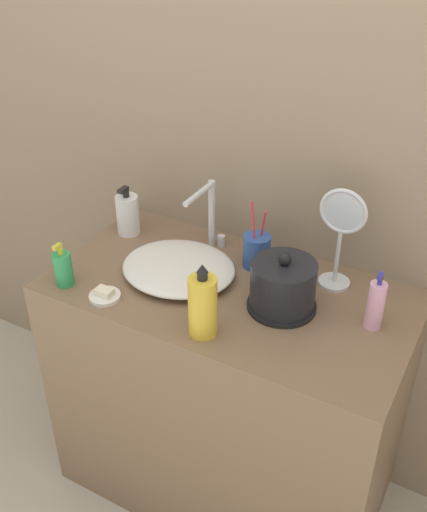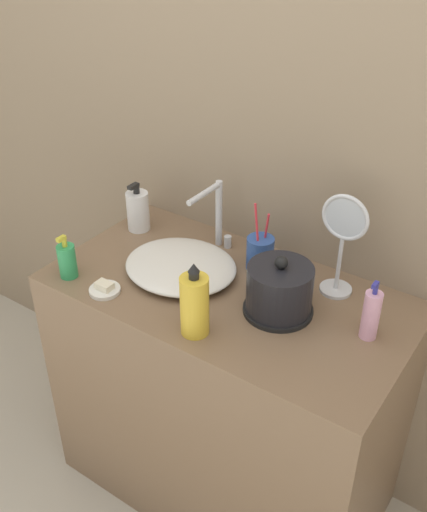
# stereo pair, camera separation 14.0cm
# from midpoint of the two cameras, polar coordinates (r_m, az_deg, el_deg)

# --- Properties ---
(wall_back) EXTENTS (6.00, 0.04, 2.60)m
(wall_back) POSITION_cam_midpoint_polar(r_m,az_deg,el_deg) (1.76, 4.01, 13.76)
(wall_back) COLOR gray
(wall_back) RESTS_ON ground_plane
(vanity_counter) EXTENTS (1.06, 0.56, 0.85)m
(vanity_counter) POSITION_cam_midpoint_polar(r_m,az_deg,el_deg) (2.01, -0.76, -13.19)
(vanity_counter) COLOR brown
(vanity_counter) RESTS_ON ground_plane
(sink_basin) EXTENTS (0.35, 0.31, 0.05)m
(sink_basin) POSITION_cam_midpoint_polar(r_m,az_deg,el_deg) (1.79, -5.58, -1.18)
(sink_basin) COLOR silver
(sink_basin) RESTS_ON vanity_counter
(faucet) EXTENTS (0.06, 0.17, 0.22)m
(faucet) POSITION_cam_midpoint_polar(r_m,az_deg,el_deg) (1.86, -2.53, 4.17)
(faucet) COLOR silver
(faucet) RESTS_ON vanity_counter
(electric_kettle) EXTENTS (0.19, 0.19, 0.18)m
(electric_kettle) POSITION_cam_midpoint_polar(r_m,az_deg,el_deg) (1.63, 4.19, -3.10)
(electric_kettle) COLOR black
(electric_kettle) RESTS_ON vanity_counter
(toothbrush_cup) EXTENTS (0.08, 0.08, 0.22)m
(toothbrush_cup) POSITION_cam_midpoint_polar(r_m,az_deg,el_deg) (1.80, 1.94, 0.46)
(toothbrush_cup) COLOR #2D519E
(toothbrush_cup) RESTS_ON vanity_counter
(lotion_bottle) EXTENTS (0.05, 0.05, 0.14)m
(lotion_bottle) POSITION_cam_midpoint_polar(r_m,az_deg,el_deg) (1.79, -16.30, -1.22)
(lotion_bottle) COLOR #2D9956
(lotion_bottle) RESTS_ON vanity_counter
(shampoo_bottle) EXTENTS (0.05, 0.05, 0.17)m
(shampoo_bottle) POSITION_cam_midpoint_polar(r_m,az_deg,el_deg) (1.59, 12.77, -4.65)
(shampoo_bottle) COLOR #EAA8C6
(shampoo_bottle) RESTS_ON vanity_counter
(mouthwash_bottle) EXTENTS (0.07, 0.07, 0.17)m
(mouthwash_bottle) POSITION_cam_midpoint_polar(r_m,az_deg,el_deg) (2.00, -10.17, 3.88)
(mouthwash_bottle) COLOR white
(mouthwash_bottle) RESTS_ON vanity_counter
(hand_cream_bottle) EXTENTS (0.08, 0.08, 0.21)m
(hand_cream_bottle) POSITION_cam_midpoint_polar(r_m,az_deg,el_deg) (1.52, -3.66, -4.79)
(hand_cream_bottle) COLOR gold
(hand_cream_bottle) RESTS_ON vanity_counter
(soap_dish) EXTENTS (0.09, 0.09, 0.03)m
(soap_dish) POSITION_cam_midpoint_polar(r_m,az_deg,el_deg) (1.73, -12.61, -3.74)
(soap_dish) COLOR silver
(soap_dish) RESTS_ON vanity_counter
(vanity_mirror) EXTENTS (0.14, 0.09, 0.31)m
(vanity_mirror) POSITION_cam_midpoint_polar(r_m,az_deg,el_deg) (1.68, 9.72, 2.29)
(vanity_mirror) COLOR silver
(vanity_mirror) RESTS_ON vanity_counter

